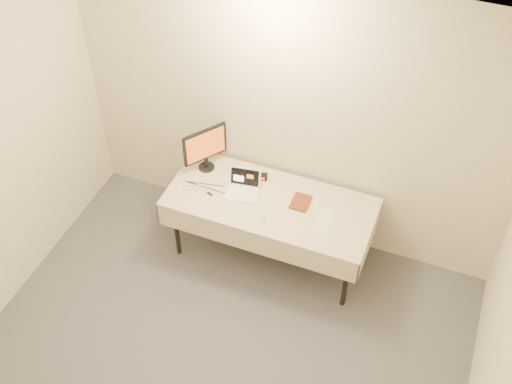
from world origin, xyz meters
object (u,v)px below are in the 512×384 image
at_px(table, 270,206).
at_px(laptop, 243,187).
at_px(monitor, 205,146).
at_px(book, 292,192).

height_order(table, laptop, laptop).
xyz_separation_m(table, monitor, (-0.71, 0.19, 0.32)).
bearing_deg(book, table, -156.89).
height_order(monitor, book, monitor).
bearing_deg(table, laptop, 172.40).
bearing_deg(monitor, table, -70.10).
bearing_deg(book, laptop, -175.59).
bearing_deg(table, monitor, 164.81).
bearing_deg(laptop, monitor, 151.53).
distance_m(laptop, book, 0.46).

